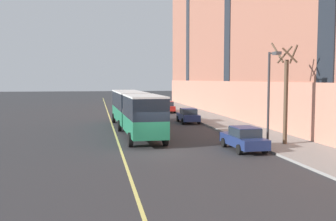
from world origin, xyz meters
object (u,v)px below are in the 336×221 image
object	(u,v)px
street_tree_mid_block	(286,93)
parked_car_navy_2	(244,139)
street_lamp	(270,88)
city_bus	(134,109)
parked_car_navy_4	(188,116)
parked_car_red_0	(167,107)

from	to	relation	value
street_tree_mid_block	parked_car_navy_2	bearing A→B (deg)	-161.50
street_tree_mid_block	street_lamp	size ratio (longest dim) A/B	1.12
parked_car_navy_2	city_bus	bearing A→B (deg)	120.76
street_lamp	parked_car_navy_4	bearing A→B (deg)	96.30
city_bus	parked_car_red_0	bearing A→B (deg)	71.60
parked_car_navy_2	parked_car_navy_4	world-z (taller)	same
parked_car_red_0	parked_car_navy_4	world-z (taller)	same
city_bus	parked_car_navy_4	world-z (taller)	city_bus
street_lamp	parked_car_navy_2	bearing A→B (deg)	-170.92
parked_car_navy_2	street_tree_mid_block	size ratio (longest dim) A/B	0.64
parked_car_navy_4	street_tree_mid_block	xyz separation A→B (m)	(3.31, -15.25, 2.88)
parked_car_navy_4	street_tree_mid_block	distance (m)	15.87
city_bus	parked_car_navy_2	distance (m)	12.16
city_bus	parked_car_navy_4	size ratio (longest dim) A/B	4.25
parked_car_red_0	street_tree_mid_block	world-z (taller)	street_tree_mid_block
street_lamp	parked_car_red_0	bearing A→B (deg)	93.30
parked_car_red_0	city_bus	bearing A→B (deg)	-108.40
street_tree_mid_block	street_lamp	distance (m)	1.79
city_bus	street_lamp	xyz separation A→B (m)	(8.10, -10.09, 2.02)
city_bus	parked_car_navy_4	distance (m)	8.81
parked_car_navy_4	street_lamp	distance (m)	16.52
street_tree_mid_block	street_lamp	xyz separation A→B (m)	(-1.53, -0.85, 0.39)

